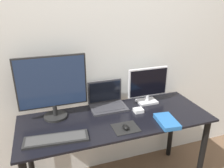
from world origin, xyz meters
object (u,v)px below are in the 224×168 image
Objects in this scene: monitor_left at (52,86)px; power_brick at (138,110)px; monitor_right at (148,85)px; keyboard at (56,139)px; laptop at (107,101)px; mouse at (126,127)px; book at (167,121)px.

monitor_left is 6.90× the size of power_brick.
keyboard is at bearing -159.60° from monitor_right.
keyboard is at bearing -143.08° from laptop.
monitor_right is 0.97m from keyboard.
monitor_left is 7.93× the size of mouse.
monitor_left is 1.20× the size of keyboard.
monitor_right is 0.41m from laptop.
keyboard is at bearing 175.89° from mouse.
mouse is 0.28× the size of book.
mouse is at bearing -133.98° from power_brick.
laptop reaches higher than book.
book is 0.28m from power_brick.
keyboard is at bearing -165.87° from power_brick.
mouse is 0.31m from power_brick.
monitor_left is 0.67m from mouse.
monitor_right reaches higher than power_brick.
laptop is 0.63m from keyboard.
monitor_left reaches higher than mouse.
keyboard is at bearing 176.08° from book.
laptop is (0.47, 0.04, -0.23)m from monitor_left.
power_brick is (-0.14, 0.24, -0.00)m from book.
laptop reaches higher than mouse.
book is at bearing -49.70° from laptop.
power_brick is (0.21, 0.22, -0.01)m from mouse.
power_brick is at bearing -39.61° from laptop.
monitor_left is 0.77m from power_brick.
book reaches higher than keyboard.
monitor_left is 0.87m from monitor_right.
monitor_left is 0.43m from keyboard.
monitor_right is 0.27m from power_brick.
book is (0.37, -0.44, -0.04)m from laptop.
keyboard is (-0.03, -0.33, -0.28)m from monitor_left.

